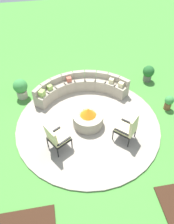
{
  "coord_description": "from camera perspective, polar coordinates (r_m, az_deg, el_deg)",
  "views": [
    {
      "loc": [
        -0.99,
        -5.39,
        6.23
      ],
      "look_at": [
        0.0,
        0.2,
        0.45
      ],
      "focal_mm": 37.72,
      "sensor_mm": 36.0,
      "label": 1
    }
  ],
  "objects": [
    {
      "name": "ground_plane",
      "position": [
        8.3,
        0.24,
        -3.15
      ],
      "size": [
        24.0,
        24.0,
        0.0
      ],
      "primitive_type": "plane",
      "color": "#478C38"
    },
    {
      "name": "patio_circle",
      "position": [
        8.28,
        0.24,
        -3.01
      ],
      "size": [
        5.0,
        5.0,
        0.06
      ],
      "primitive_type": "cylinder",
      "color": "#9E9384",
      "rests_on": "ground_plane"
    },
    {
      "name": "fire_pit",
      "position": [
        8.04,
        0.25,
        -1.51
      ],
      "size": [
        1.05,
        1.05,
        0.74
      ],
      "color": "#9E937F",
      "rests_on": "patio_circle"
    },
    {
      "name": "curved_stone_bench",
      "position": [
        9.23,
        -1.61,
        6.08
      ],
      "size": [
        3.66,
        1.26,
        0.73
      ],
      "color": "#9E937F",
      "rests_on": "patio_circle"
    },
    {
      "name": "lounge_chair_front_left",
      "position": [
        7.21,
        -7.5,
        -6.07
      ],
      "size": [
        0.82,
        0.83,
        1.13
      ],
      "rotation": [
        0.0,
        0.0,
        5.26
      ],
      "color": "black",
      "rests_on": "patio_circle"
    },
    {
      "name": "lounge_chair_front_right",
      "position": [
        7.51,
        9.91,
        -3.87
      ],
      "size": [
        0.8,
        0.82,
        1.08
      ],
      "rotation": [
        0.0,
        0.0,
        7.1
      ],
      "color": "black",
      "rests_on": "patio_circle"
    },
    {
      "name": "potted_plant_0",
      "position": [
        10.25,
        14.64,
        9.21
      ],
      "size": [
        0.47,
        0.47,
        0.7
      ],
      "color": "#605B56",
      "rests_on": "ground_plane"
    },
    {
      "name": "potted_plant_1",
      "position": [
        9.15,
        19.21,
        2.3
      ],
      "size": [
        0.33,
        0.33,
        0.59
      ],
      "color": "brown",
      "rests_on": "ground_plane"
    },
    {
      "name": "potted_plant_2",
      "position": [
        9.41,
        -15.77,
        5.64
      ],
      "size": [
        0.55,
        0.55,
        0.82
      ],
      "color": "#A89E8E",
      "rests_on": "ground_plane"
    }
  ]
}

